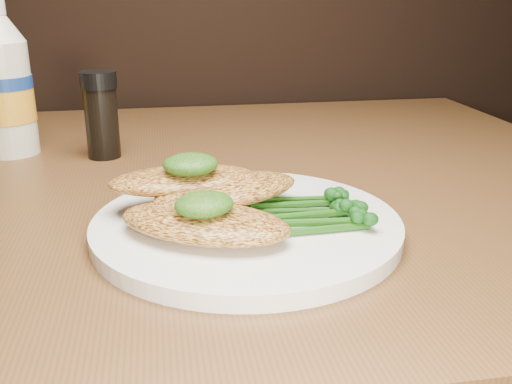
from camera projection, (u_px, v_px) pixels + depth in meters
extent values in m
cylinder|color=white|center=(247.00, 226.00, 0.52)|extent=(0.27, 0.27, 0.01)
ellipsoid|color=gold|center=(204.00, 222.00, 0.48)|extent=(0.17, 0.14, 0.02)
ellipsoid|color=gold|center=(227.00, 190.00, 0.53)|extent=(0.16, 0.12, 0.02)
ellipsoid|color=gold|center=(183.00, 180.00, 0.53)|extent=(0.14, 0.08, 0.02)
ellipsoid|color=black|center=(204.00, 204.00, 0.47)|extent=(0.06, 0.06, 0.02)
ellipsoid|color=black|center=(190.00, 164.00, 0.52)|extent=(0.05, 0.05, 0.02)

